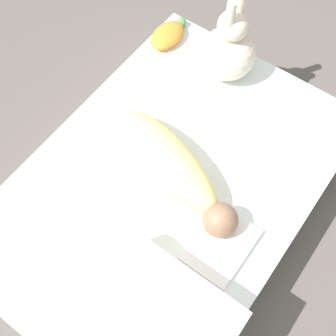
{
  "coord_description": "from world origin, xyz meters",
  "views": [
    {
      "loc": [
        -0.57,
        -0.42,
        1.59
      ],
      "look_at": [
        0.02,
        0.01,
        0.25
      ],
      "focal_mm": 50.0,
      "sensor_mm": 36.0,
      "label": 1
    }
  ],
  "objects_px": {
    "pillow": "(152,329)",
    "bunny_plush": "(229,49)",
    "swaddled_baby": "(175,167)",
    "turtle_plush": "(168,34)"
  },
  "relations": [
    {
      "from": "swaddled_baby",
      "to": "turtle_plush",
      "type": "distance_m",
      "value": 0.62
    },
    {
      "from": "swaddled_baby",
      "to": "pillow",
      "type": "xyz_separation_m",
      "value": [
        -0.44,
        -0.24,
        -0.01
      ]
    },
    {
      "from": "swaddled_baby",
      "to": "bunny_plush",
      "type": "xyz_separation_m",
      "value": [
        0.48,
        0.11,
        0.06
      ]
    },
    {
      "from": "swaddled_baby",
      "to": "turtle_plush",
      "type": "bearing_deg",
      "value": 144.63
    },
    {
      "from": "swaddled_baby",
      "to": "bunny_plush",
      "type": "bearing_deg",
      "value": 118.98
    },
    {
      "from": "turtle_plush",
      "to": "pillow",
      "type": "bearing_deg",
      "value": -146.19
    },
    {
      "from": "swaddled_baby",
      "to": "pillow",
      "type": "distance_m",
      "value": 0.51
    },
    {
      "from": "swaddled_baby",
      "to": "pillow",
      "type": "relative_size",
      "value": 1.39
    },
    {
      "from": "pillow",
      "to": "bunny_plush",
      "type": "relative_size",
      "value": 1.11
    },
    {
      "from": "bunny_plush",
      "to": "turtle_plush",
      "type": "relative_size",
      "value": 1.8
    }
  ]
}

